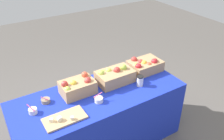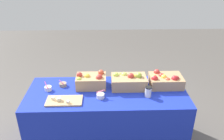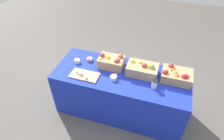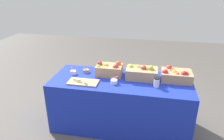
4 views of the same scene
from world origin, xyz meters
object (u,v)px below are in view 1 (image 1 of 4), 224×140
Objects in this scene: sample_bowl_near at (33,111)px; sample_bowl_mid at (46,101)px; cutting_board_front at (64,118)px; sample_bowl_far at (99,100)px; apple_crate_left at (145,65)px; apple_crate_right at (78,87)px; apple_crate_middle at (115,76)px; coffee_cup at (140,81)px.

sample_bowl_near is 0.19m from sample_bowl_mid.
sample_bowl_far is (0.41, 0.06, 0.02)m from cutting_board_front.
apple_crate_left is 3.93× the size of sample_bowl_far.
apple_crate_right is 3.32× the size of sample_bowl_near.
cutting_board_front is 3.66× the size of sample_bowl_near.
cutting_board_front is at bearing -79.50° from sample_bowl_mid.
sample_bowl_far is (0.63, -0.18, 0.00)m from sample_bowl_near.
apple_crate_right is (-0.91, 0.00, 0.01)m from apple_crate_left.
apple_crate_right is 0.28m from sample_bowl_far.
apple_crate_middle is 0.30m from coffee_cup.
sample_bowl_near is at bearing -177.07° from apple_crate_middle.
apple_crate_middle is 0.80m from cutting_board_front.
coffee_cup is (-0.25, -0.23, -0.01)m from apple_crate_left.
apple_crate_middle reaches higher than coffee_cup.
sample_bowl_mid is 0.55m from sample_bowl_far.
sample_bowl_near is at bearing 163.81° from sample_bowl_far.
sample_bowl_far is at bearing -162.60° from apple_crate_left.
sample_bowl_mid is 1.05m from coffee_cup.
sample_bowl_mid is (0.16, 0.10, -0.00)m from sample_bowl_near.
cutting_board_front is (-1.20, -0.31, -0.07)m from apple_crate_left.
coffee_cup is at bearing -19.88° from apple_crate_right.
apple_crate_middle is at bearing 21.52° from cutting_board_front.
sample_bowl_mid is 0.74× the size of coffee_cup.
apple_crate_right reaches higher than sample_bowl_far.
apple_crate_left is at bearing 14.50° from cutting_board_front.
sample_bowl_near is at bearing -148.73° from sample_bowl_mid.
apple_crate_right reaches higher than coffee_cup.
apple_crate_left is 0.99× the size of cutting_board_front.
apple_crate_middle is 0.81m from sample_bowl_mid.
apple_crate_right is 0.52m from sample_bowl_near.
cutting_board_front is at bearing -171.35° from sample_bowl_far.
coffee_cup is (0.66, -0.24, -0.02)m from apple_crate_right.
sample_bowl_far is 0.54m from coffee_cup.
sample_bowl_mid reaches higher than cutting_board_front.
apple_crate_middle reaches higher than cutting_board_front.
apple_crate_middle reaches higher than apple_crate_right.
apple_crate_left is at bearing 2.08° from apple_crate_middle.
sample_bowl_mid is at bearing 176.64° from apple_crate_middle.
sample_bowl_mid is at bearing 100.50° from cutting_board_front.
apple_crate_left reaches higher than coffee_cup.
apple_crate_left is 0.91m from apple_crate_right.
apple_crate_left reaches higher than sample_bowl_near.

